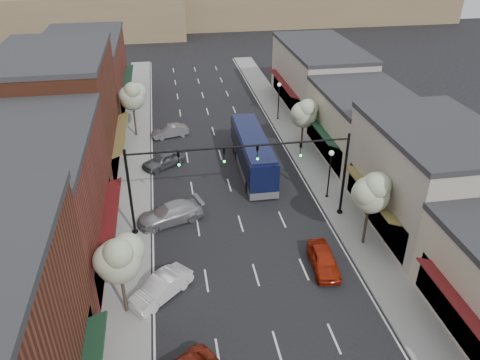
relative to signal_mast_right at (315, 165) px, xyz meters
name	(u,v)px	position (x,y,z in m)	size (l,w,h in m)	color
ground	(262,296)	(-5.62, -8.00, -4.62)	(160.00, 160.00, 0.00)	black
sidewalk_left	(134,168)	(-14.02, 10.50, -4.55)	(2.80, 73.00, 0.15)	gray
sidewalk_right	(306,155)	(2.78, 10.50, -4.55)	(2.80, 73.00, 0.15)	gray
curb_left	(149,167)	(-12.62, 10.50, -4.55)	(0.25, 73.00, 0.17)	gray
curb_right	(293,156)	(1.38, 10.50, -4.55)	(0.25, 73.00, 0.17)	gray
bldg_left_midnear	(28,203)	(-19.85, -2.00, 0.03)	(10.14, 14.10, 9.40)	maroon
bldg_left_midfar	(61,113)	(-19.86, 12.00, 0.78)	(10.14, 14.10, 10.90)	brown
bldg_left_far	(85,74)	(-19.84, 28.00, -0.46)	(10.14, 18.10, 8.40)	maroon
bldg_right_midnear	(428,178)	(8.10, -2.00, -0.72)	(9.14, 12.10, 7.90)	#ABA292
bldg_right_midfar	(363,124)	(8.08, 10.00, -1.46)	(9.14, 12.10, 6.40)	#BDB496
bldg_right_far	(318,76)	(8.09, 24.00, -0.96)	(9.14, 16.10, 7.40)	#ABA292
hill_near	(53,14)	(-30.62, 70.00, -0.62)	(50.00, 20.00, 8.00)	#7A6647
signal_mast_right	(315,165)	(0.00, 0.00, 0.00)	(8.22, 0.46, 7.00)	black
signal_mast_left	(162,178)	(-11.24, 0.00, 0.00)	(8.22, 0.46, 7.00)	black
tree_right_near	(372,192)	(2.73, -4.05, -0.17)	(2.85, 2.65, 5.95)	#47382B
tree_right_far	(304,112)	(2.73, 11.95, -0.63)	(2.85, 2.65, 5.43)	#47382B
tree_left_near	(119,258)	(-13.87, -8.05, -0.40)	(2.85, 2.65, 5.69)	#47382B
tree_left_far	(132,96)	(-13.87, 17.95, -0.02)	(2.85, 2.65, 6.13)	#47382B
lamp_post_near	(330,166)	(2.18, 2.50, -1.62)	(0.44, 0.44, 4.44)	black
lamp_post_far	(279,95)	(2.18, 20.00, -1.62)	(0.44, 0.44, 4.44)	black
coach_bus	(253,152)	(-3.07, 8.46, -2.81)	(2.63, 11.34, 3.46)	#0D1235
red_hatchback	(324,260)	(-1.02, -6.07, -3.92)	(1.65, 4.10, 1.40)	#9B200B
parked_car_b	(161,288)	(-11.82, -6.97, -3.91)	(1.51, 4.34, 1.43)	silver
parked_car_c	(170,214)	(-10.95, 1.18, -3.87)	(2.11, 5.19, 1.51)	#A9A8AE
parked_car_d	(164,160)	(-11.17, 10.51, -3.89)	(1.73, 4.29, 1.46)	#54565B
parked_car_e	(170,131)	(-10.35, 17.32, -3.99)	(1.34, 3.85, 1.27)	#96969B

